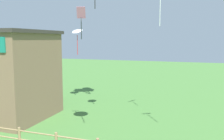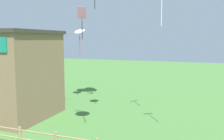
% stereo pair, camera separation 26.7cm
% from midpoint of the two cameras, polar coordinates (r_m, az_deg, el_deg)
% --- Properties ---
extents(seaside_building, '(6.76, 5.69, 6.23)m').
position_cam_midpoint_polar(seaside_building, '(19.63, -23.89, -0.80)').
color(seaside_building, '#84664C').
rests_on(seaside_building, ground_plane).
extents(kite_pink_diamond, '(0.59, 0.48, 1.86)m').
position_cam_midpoint_polar(kite_pink_diamond, '(14.93, -7.59, 11.82)').
color(kite_pink_diamond, pink).
extents(kite_white_delta, '(1.05, 1.00, 2.33)m').
position_cam_midpoint_polar(kite_white_delta, '(22.32, -8.30, 8.68)').
color(kite_white_delta, white).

